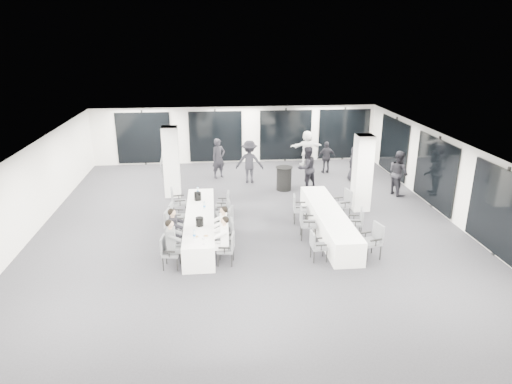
{
  "coord_description": "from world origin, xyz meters",
  "views": [
    {
      "loc": [
        -1.15,
        -14.34,
        6.17
      ],
      "look_at": [
        0.22,
        -0.2,
        1.22
      ],
      "focal_mm": 32.0,
      "sensor_mm": 36.0,
      "label": 1
    }
  ],
  "objects_px": {
    "banquet_table_main": "(200,225)",
    "chair_main_left_mid": "(172,224)",
    "chair_main_left_fourth": "(175,214)",
    "standing_guest_c": "(249,159)",
    "chair_side_right_far": "(344,202)",
    "chair_main_left_second": "(170,238)",
    "chair_main_right_far": "(224,203)",
    "chair_main_right_mid": "(226,221)",
    "ice_bucket_near": "(200,222)",
    "chair_main_left_far": "(177,201)",
    "standing_guest_f": "(307,145)",
    "ice_bucket_far": "(198,196)",
    "cocktail_table": "(284,178)",
    "chair_main_right_fourth": "(225,211)",
    "banquet_table_side": "(328,221)",
    "chair_main_right_near": "(228,247)",
    "chair_side_left_mid": "(306,221)",
    "chair_main_left_near": "(168,250)",
    "standing_guest_h": "(399,170)",
    "chair_side_left_near": "(316,244)",
    "chair_main_right_second": "(227,234)",
    "standing_guest_a": "(218,156)",
    "standing_guest_b": "(307,165)",
    "standing_guest_e": "(355,162)",
    "chair_side_left_far": "(298,207)",
    "chair_side_right_mid": "(357,221)",
    "standing_guest_g": "(167,161)",
    "standing_guest_d": "(327,155)"
  },
  "relations": [
    {
      "from": "banquet_table_main",
      "to": "chair_main_left_mid",
      "type": "xyz_separation_m",
      "value": [
        -0.84,
        -0.36,
        0.22
      ]
    },
    {
      "from": "chair_main_left_fourth",
      "to": "standing_guest_c",
      "type": "xyz_separation_m",
      "value": [
        2.87,
        4.76,
        0.55
      ]
    },
    {
      "from": "banquet_table_main",
      "to": "chair_side_right_far",
      "type": "relative_size",
      "value": 4.86
    },
    {
      "from": "chair_main_left_mid",
      "to": "chair_side_right_far",
      "type": "xyz_separation_m",
      "value": [
        5.84,
        1.4,
        -0.01
      ]
    },
    {
      "from": "chair_main_left_second",
      "to": "chair_main_right_far",
      "type": "bearing_deg",
      "value": 143.68
    },
    {
      "from": "chair_main_right_mid",
      "to": "ice_bucket_near",
      "type": "xyz_separation_m",
      "value": [
        -0.82,
        -0.7,
        0.29
      ]
    },
    {
      "from": "chair_main_left_far",
      "to": "standing_guest_f",
      "type": "xyz_separation_m",
      "value": [
        5.93,
        6.26,
        0.37
      ]
    },
    {
      "from": "chair_main_right_far",
      "to": "ice_bucket_far",
      "type": "xyz_separation_m",
      "value": [
        -0.92,
        -0.25,
        0.36
      ]
    },
    {
      "from": "cocktail_table",
      "to": "chair_main_right_fourth",
      "type": "distance_m",
      "value": 4.37
    },
    {
      "from": "banquet_table_side",
      "to": "banquet_table_main",
      "type": "bearing_deg",
      "value": 178.4
    },
    {
      "from": "chair_main_right_near",
      "to": "chair_side_left_mid",
      "type": "height_order",
      "value": "chair_side_left_mid"
    },
    {
      "from": "chair_main_left_near",
      "to": "standing_guest_h",
      "type": "relative_size",
      "value": 0.45
    },
    {
      "from": "chair_main_right_near",
      "to": "standing_guest_f",
      "type": "distance_m",
      "value": 10.85
    },
    {
      "from": "chair_main_right_near",
      "to": "chair_side_right_far",
      "type": "distance_m",
      "value": 5.15
    },
    {
      "from": "chair_side_left_near",
      "to": "chair_side_left_mid",
      "type": "bearing_deg",
      "value": 177.67
    },
    {
      "from": "chair_main_right_fourth",
      "to": "chair_main_right_far",
      "type": "distance_m",
      "value": 0.83
    },
    {
      "from": "chair_main_right_second",
      "to": "standing_guest_a",
      "type": "distance_m",
      "value": 7.47
    },
    {
      "from": "banquet_table_main",
      "to": "chair_side_left_near",
      "type": "xyz_separation_m",
      "value": [
        3.34,
        -2.01,
        0.12
      ]
    },
    {
      "from": "standing_guest_b",
      "to": "standing_guest_e",
      "type": "xyz_separation_m",
      "value": [
        2.31,
        0.83,
        -0.14
      ]
    },
    {
      "from": "chair_side_left_far",
      "to": "chair_main_right_mid",
      "type": "bearing_deg",
      "value": -58.75
    },
    {
      "from": "standing_guest_b",
      "to": "ice_bucket_far",
      "type": "xyz_separation_m",
      "value": [
        -4.42,
        -3.03,
        -0.13
      ]
    },
    {
      "from": "chair_main_left_near",
      "to": "standing_guest_a",
      "type": "bearing_deg",
      "value": 177.34
    },
    {
      "from": "banquet_table_main",
      "to": "chair_main_right_mid",
      "type": "distance_m",
      "value": 0.9
    },
    {
      "from": "chair_main_right_far",
      "to": "chair_side_left_mid",
      "type": "bearing_deg",
      "value": -122.31
    },
    {
      "from": "ice_bucket_far",
      "to": "chair_side_right_mid",
      "type": "bearing_deg",
      "value": -19.63
    },
    {
      "from": "standing_guest_b",
      "to": "chair_main_right_far",
      "type": "bearing_deg",
      "value": 11.98
    },
    {
      "from": "chair_side_left_near",
      "to": "standing_guest_f",
      "type": "relative_size",
      "value": 0.45
    },
    {
      "from": "banquet_table_side",
      "to": "standing_guest_h",
      "type": "height_order",
      "value": "standing_guest_h"
    },
    {
      "from": "chair_main_right_mid",
      "to": "standing_guest_h",
      "type": "relative_size",
      "value": 0.51
    },
    {
      "from": "chair_main_right_near",
      "to": "standing_guest_b",
      "type": "xyz_separation_m",
      "value": [
        3.51,
        6.31,
        0.49
      ]
    },
    {
      "from": "chair_main_left_second",
      "to": "standing_guest_h",
      "type": "height_order",
      "value": "standing_guest_h"
    },
    {
      "from": "chair_side_right_mid",
      "to": "chair_main_left_fourth",
      "type": "bearing_deg",
      "value": 90.29
    },
    {
      "from": "ice_bucket_near",
      "to": "standing_guest_c",
      "type": "bearing_deg",
      "value": 72.39
    },
    {
      "from": "standing_guest_e",
      "to": "chair_side_left_far",
      "type": "bearing_deg",
      "value": 115.97
    },
    {
      "from": "chair_main_left_mid",
      "to": "chair_main_right_far",
      "type": "relative_size",
      "value": 1.12
    },
    {
      "from": "cocktail_table",
      "to": "chair_main_right_second",
      "type": "bearing_deg",
      "value": -115.0
    },
    {
      "from": "chair_main_right_second",
      "to": "standing_guest_b",
      "type": "distance_m",
      "value": 6.55
    },
    {
      "from": "banquet_table_main",
      "to": "chair_main_left_far",
      "type": "bearing_deg",
      "value": 115.88
    },
    {
      "from": "chair_side_right_mid",
      "to": "standing_guest_h",
      "type": "distance_m",
      "value": 4.76
    },
    {
      "from": "chair_main_left_near",
      "to": "standing_guest_g",
      "type": "distance_m",
      "value": 7.41
    },
    {
      "from": "cocktail_table",
      "to": "standing_guest_a",
      "type": "distance_m",
      "value": 3.36
    },
    {
      "from": "chair_main_left_near",
      "to": "chair_main_right_near",
      "type": "height_order",
      "value": "chair_main_left_near"
    },
    {
      "from": "chair_main_left_near",
      "to": "chair_main_left_far",
      "type": "distance_m",
      "value": 3.78
    },
    {
      "from": "banquet_table_main",
      "to": "chair_main_left_near",
      "type": "xyz_separation_m",
      "value": [
        -0.83,
        -2.05,
        0.16
      ]
    },
    {
      "from": "chair_side_left_far",
      "to": "chair_main_right_second",
      "type": "bearing_deg",
      "value": -43.1
    },
    {
      "from": "chair_main_left_mid",
      "to": "ice_bucket_near",
      "type": "distance_m",
      "value": 1.08
    },
    {
      "from": "standing_guest_d",
      "to": "chair_main_left_mid",
      "type": "bearing_deg",
      "value": 41.13
    },
    {
      "from": "banquet_table_main",
      "to": "chair_main_left_fourth",
      "type": "xyz_separation_m",
      "value": [
        -0.83,
        0.65,
        0.13
      ]
    },
    {
      "from": "standing_guest_e",
      "to": "chair_main_right_near",
      "type": "bearing_deg",
      "value": 114.12
    },
    {
      "from": "chair_side_left_far",
      "to": "standing_guest_b",
      "type": "relative_size",
      "value": 0.48
    }
  ]
}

